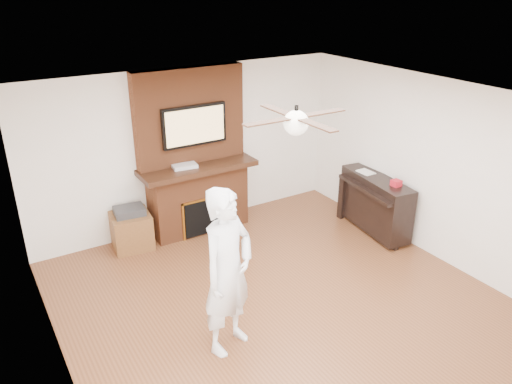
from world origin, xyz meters
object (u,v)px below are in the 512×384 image
fireplace (195,168)px  side_table (131,229)px  person (228,272)px  piano (375,203)px

fireplace → side_table: bearing=-176.5°
person → piano: bearing=-2.7°
person → fireplace: bearing=49.1°
fireplace → piano: (2.28, -1.55, -0.52)m
fireplace → piano: size_ratio=1.78×
person → side_table: bearing=71.9°
fireplace → side_table: 1.31m
fireplace → side_table: fireplace is taller
fireplace → person: size_ratio=1.35×
side_table → person: bearing=-79.2°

